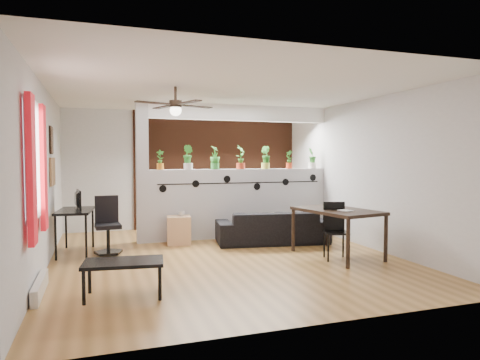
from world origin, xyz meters
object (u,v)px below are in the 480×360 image
at_px(potted_plant_1, 188,156).
at_px(potted_plant_5, 289,159).
at_px(ceiling_fan, 176,107).
at_px(folding_chair, 335,225).
at_px(cube_shelf, 179,230).
at_px(dining_table, 337,214).
at_px(office_chair, 108,229).
at_px(potted_plant_6, 312,158).
at_px(computer_desk, 75,214).
at_px(potted_plant_3, 241,157).
at_px(cup, 181,214).
at_px(coffee_table, 124,265).
at_px(potted_plant_0, 160,159).
at_px(potted_plant_4, 265,157).
at_px(sofa, 272,228).
at_px(potted_plant_2, 215,157).

bearing_deg(potted_plant_1, potted_plant_5, 0.00).
distance_m(ceiling_fan, potted_plant_5, 3.30).
bearing_deg(folding_chair, potted_plant_5, 83.72).
height_order(cube_shelf, dining_table, dining_table).
bearing_deg(dining_table, office_chair, 158.92).
bearing_deg(potted_plant_6, computer_desk, -173.26).
relative_size(potted_plant_3, cup, 4.01).
distance_m(potted_plant_6, coffee_table, 5.19).
xyz_separation_m(potted_plant_0, cube_shelf, (0.28, -0.34, -1.29)).
relative_size(potted_plant_4, sofa, 0.24).
bearing_deg(potted_plant_0, sofa, -21.80).
distance_m(potted_plant_1, office_chair, 2.05).
relative_size(ceiling_fan, potted_plant_6, 2.79).
xyz_separation_m(potted_plant_0, potted_plant_4, (2.11, -0.00, 0.05)).
distance_m(potted_plant_2, potted_plant_5, 1.58).
relative_size(potted_plant_0, office_chair, 0.40).
xyz_separation_m(ceiling_fan, sofa, (1.96, 1.03, -2.03)).
bearing_deg(potted_plant_1, potted_plant_3, 0.00).
bearing_deg(ceiling_fan, office_chair, 132.32).
bearing_deg(folding_chair, potted_plant_2, 121.23).
distance_m(potted_plant_6, sofa, 1.94).
bearing_deg(computer_desk, potted_plant_4, 8.69).
bearing_deg(sofa, cup, -6.13).
relative_size(potted_plant_0, cube_shelf, 0.73).
bearing_deg(potted_plant_1, sofa, -28.79).
xyz_separation_m(sofa, computer_desk, (-3.41, 0.23, 0.37)).
height_order(potted_plant_2, cup, potted_plant_2).
distance_m(potted_plant_3, sofa, 1.56).
height_order(potted_plant_5, sofa, potted_plant_5).
xyz_separation_m(potted_plant_3, potted_plant_6, (1.58, 0.00, -0.02)).
bearing_deg(potted_plant_4, potted_plant_3, 180.00).
bearing_deg(computer_desk, sofa, -3.82).
height_order(cup, dining_table, dining_table).
bearing_deg(computer_desk, cube_shelf, 6.75).
xyz_separation_m(dining_table, coffee_table, (-3.34, -0.98, -0.31)).
bearing_deg(potted_plant_1, ceiling_fan, -106.89).
xyz_separation_m(sofa, cup, (-1.61, 0.43, 0.27)).
height_order(potted_plant_2, potted_plant_6, potted_plant_2).
relative_size(potted_plant_1, cube_shelf, 0.91).
xyz_separation_m(potted_plant_1, dining_table, (1.97, -2.09, -0.92)).
bearing_deg(potted_plant_1, cup, -120.47).
distance_m(potted_plant_6, office_chair, 4.36).
relative_size(potted_plant_1, computer_desk, 0.45).
height_order(potted_plant_3, cup, potted_plant_3).
height_order(potted_plant_0, office_chair, potted_plant_0).
bearing_deg(potted_plant_5, computer_desk, -172.41).
bearing_deg(ceiling_fan, folding_chair, -9.55).
distance_m(sofa, computer_desk, 3.43).
height_order(potted_plant_1, coffee_table, potted_plant_1).
relative_size(potted_plant_2, sofa, 0.23).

